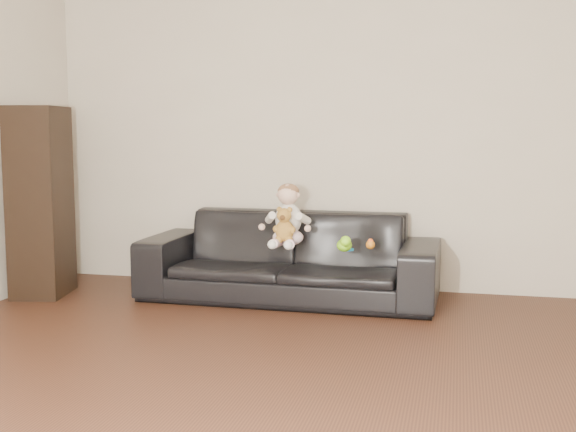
% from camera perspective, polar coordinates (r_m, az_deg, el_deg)
% --- Properties ---
extents(floor, '(5.50, 5.50, 0.00)m').
position_cam_1_polar(floor, '(3.35, -2.05, -15.52)').
color(floor, '#3D2115').
rests_on(floor, ground).
extents(wall_back, '(5.00, 0.00, 5.00)m').
position_cam_1_polar(wall_back, '(5.80, 5.16, 7.03)').
color(wall_back, beige).
rests_on(wall_back, ground).
extents(sofa, '(2.23, 0.91, 0.65)m').
position_cam_1_polar(sofa, '(5.47, 0.12, -3.22)').
color(sofa, black).
rests_on(sofa, floor).
extents(cabinet, '(0.45, 0.56, 1.45)m').
position_cam_1_polar(cabinet, '(5.86, -18.96, 1.07)').
color(cabinet, black).
rests_on(cabinet, floor).
extents(shelf_item, '(0.23, 0.28, 0.28)m').
position_cam_1_polar(shelf_item, '(5.83, -18.92, 4.27)').
color(shelf_item, silver).
rests_on(shelf_item, cabinet).
extents(baby, '(0.32, 0.39, 0.46)m').
position_cam_1_polar(baby, '(5.30, -0.03, -0.20)').
color(baby, white).
rests_on(baby, sofa).
extents(teddy_bear, '(0.15, 0.15, 0.25)m').
position_cam_1_polar(teddy_bear, '(5.17, -0.28, -0.72)').
color(teddy_bear, olive).
rests_on(teddy_bear, sofa).
extents(toy_green, '(0.12, 0.14, 0.09)m').
position_cam_1_polar(toy_green, '(5.09, 4.47, -2.31)').
color(toy_green, '#89EC1B').
rests_on(toy_green, sofa).
extents(toy_rattle, '(0.08, 0.08, 0.07)m').
position_cam_1_polar(toy_rattle, '(5.21, 6.53, -2.26)').
color(toy_rattle, orange).
rests_on(toy_rattle, sofa).
extents(toy_blue_disc, '(0.11, 0.11, 0.01)m').
position_cam_1_polar(toy_blue_disc, '(5.14, 4.74, -2.65)').
color(toy_blue_disc, '#177CB9').
rests_on(toy_blue_disc, sofa).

